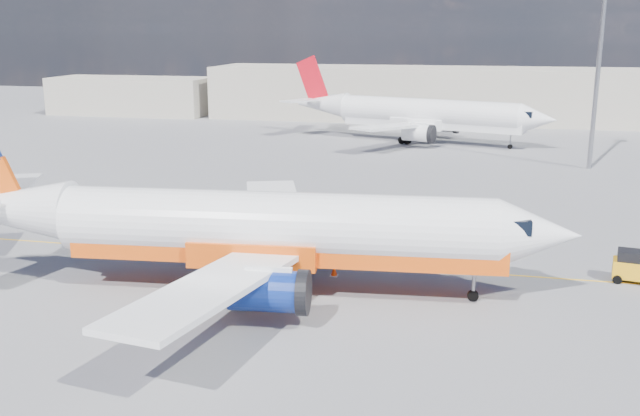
% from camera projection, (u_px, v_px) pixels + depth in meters
% --- Properties ---
extents(ground, '(240.00, 240.00, 0.00)m').
position_uv_depth(ground, '(268.00, 275.00, 41.13)').
color(ground, slate).
rests_on(ground, ground).
extents(taxi_line, '(70.00, 0.15, 0.01)m').
position_uv_depth(taxi_line, '(282.00, 259.00, 43.96)').
color(taxi_line, yellow).
rests_on(taxi_line, ground).
extents(terminal_main, '(70.00, 14.00, 8.00)m').
position_uv_depth(terminal_main, '(438.00, 94.00, 110.07)').
color(terminal_main, '#A9A191').
rests_on(terminal_main, ground).
extents(terminal_annex, '(26.00, 10.00, 6.00)m').
position_uv_depth(terminal_annex, '(132.00, 96.00, 118.02)').
color(terminal_annex, '#A9A191').
rests_on(terminal_annex, ground).
extents(main_jet, '(34.70, 27.36, 10.52)m').
position_uv_depth(main_jet, '(256.00, 228.00, 37.81)').
color(main_jet, white).
rests_on(main_jet, ground).
extents(second_jet, '(34.38, 26.20, 10.40)m').
position_uv_depth(second_jet, '(420.00, 114.00, 88.44)').
color(second_jet, white).
rests_on(second_jet, ground).
extents(gse_tug, '(2.73, 1.94, 1.81)m').
position_uv_depth(gse_tug, '(635.00, 267.00, 39.78)').
color(gse_tug, black).
rests_on(gse_tug, ground).
extents(traffic_cone, '(0.45, 0.45, 0.63)m').
position_uv_depth(traffic_cone, '(334.00, 271.00, 40.89)').
color(traffic_cone, white).
rests_on(traffic_cone, ground).
extents(floodlight_mast, '(1.57, 1.57, 21.56)m').
position_uv_depth(floodlight_mast, '(601.00, 38.00, 69.14)').
color(floodlight_mast, gray).
rests_on(floodlight_mast, ground).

